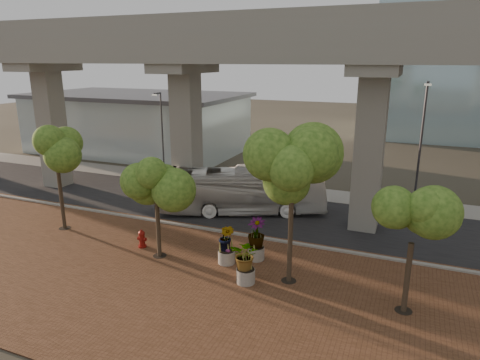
% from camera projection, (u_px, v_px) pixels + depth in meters
% --- Properties ---
extents(ground, '(160.00, 160.00, 0.00)m').
position_uv_depth(ground, '(259.00, 225.00, 26.37)').
color(ground, '#373328').
rests_on(ground, ground).
extents(brick_plaza, '(70.00, 13.00, 0.06)m').
position_uv_depth(brick_plaza, '(198.00, 286.00, 19.24)').
color(brick_plaza, brown).
rests_on(brick_plaza, ground).
extents(asphalt_road, '(90.00, 8.00, 0.04)m').
position_uv_depth(asphalt_road, '(269.00, 214.00, 28.14)').
color(asphalt_road, black).
rests_on(asphalt_road, ground).
extents(curb_strip, '(70.00, 0.25, 0.16)m').
position_uv_depth(curb_strip, '(247.00, 236.00, 24.56)').
color(curb_strip, gray).
rests_on(curb_strip, ground).
extents(far_sidewalk, '(90.00, 3.00, 0.06)m').
position_uv_depth(far_sidewalk, '(292.00, 191.00, 33.03)').
color(far_sidewalk, gray).
rests_on(far_sidewalk, ground).
extents(transit_viaduct, '(72.00, 5.60, 12.40)m').
position_uv_depth(transit_viaduct, '(271.00, 103.00, 26.16)').
color(transit_viaduct, gray).
rests_on(transit_viaduct, ground).
extents(station_pavilion, '(23.00, 13.00, 6.30)m').
position_uv_depth(station_pavilion, '(138.00, 122.00, 47.04)').
color(station_pavilion, silver).
rests_on(station_pavilion, ground).
extents(transit_bus, '(11.01, 6.54, 3.03)m').
position_uv_depth(transit_bus, '(242.00, 191.00, 28.13)').
color(transit_bus, silver).
rests_on(transit_bus, ground).
extents(fire_hydrant, '(0.50, 0.45, 1.00)m').
position_uv_depth(fire_hydrant, '(142.00, 239.00, 23.05)').
color(fire_hydrant, maroon).
rests_on(fire_hydrant, ground).
extents(planter_front, '(1.90, 1.90, 2.09)m').
position_uv_depth(planter_front, '(246.00, 257.00, 19.15)').
color(planter_front, '#AFAA9E').
rests_on(planter_front, ground).
extents(planter_right, '(2.08, 2.08, 2.22)m').
position_uv_depth(planter_right, '(256.00, 235.00, 21.40)').
color(planter_right, '#A39E93').
rests_on(planter_right, ground).
extents(planter_left, '(1.88, 1.88, 2.07)m').
position_uv_depth(planter_left, '(226.00, 240.00, 21.02)').
color(planter_left, '#A7A497').
rests_on(planter_left, ground).
extents(street_tree_far_west, '(3.34, 3.34, 6.18)m').
position_uv_depth(street_tree_far_west, '(56.00, 153.00, 24.49)').
color(street_tree_far_west, '#433326').
rests_on(street_tree_far_west, ground).
extents(street_tree_near_west, '(3.52, 3.52, 5.75)m').
position_uv_depth(street_tree_near_west, '(155.00, 179.00, 21.01)').
color(street_tree_near_west, '#433326').
rests_on(street_tree_near_west, ground).
extents(street_tree_near_east, '(4.07, 4.07, 7.10)m').
position_uv_depth(street_tree_near_east, '(293.00, 171.00, 18.22)').
color(street_tree_near_east, '#433326').
rests_on(street_tree_near_east, ground).
extents(street_tree_far_east, '(3.14, 3.14, 5.32)m').
position_uv_depth(street_tree_far_east, '(414.00, 221.00, 16.25)').
color(street_tree_far_east, '#433326').
rests_on(street_tree_far_east, ground).
extents(streetlamp_west, '(0.36, 1.05, 7.23)m').
position_uv_depth(streetlamp_west, '(162.00, 129.00, 35.61)').
color(streetlamp_west, '#313136').
rests_on(streetlamp_west, ground).
extents(streetlamp_east, '(0.42, 1.23, 8.49)m').
position_uv_depth(streetlamp_east, '(422.00, 136.00, 28.20)').
color(streetlamp_east, '#323237').
rests_on(streetlamp_east, ground).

